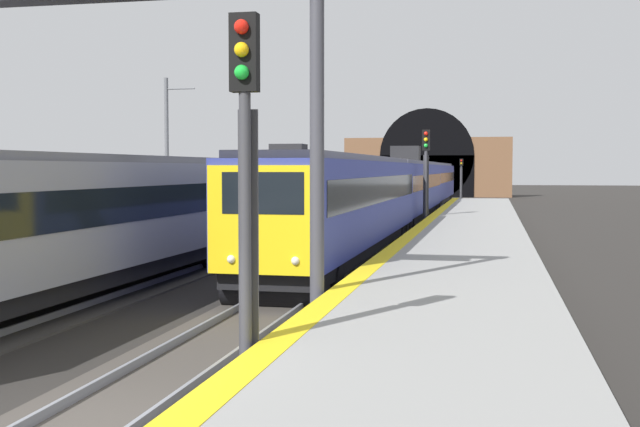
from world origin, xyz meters
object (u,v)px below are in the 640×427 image
Objects in this scene: catenary_mast_far at (167,154)px; railway_signal_mid at (426,172)px; overhead_signal_gantry at (106,52)px; railway_signal_far at (461,176)px; train_main_approaching at (405,188)px; train_adjacent_platform at (288,193)px; railway_signal_near at (245,177)px.

railway_signal_mid is at bearing -89.51° from catenary_mast_far.
overhead_signal_gantry is (-25.25, 4.46, 2.57)m from railway_signal_mid.
railway_signal_far is 72.21m from overhead_signal_gantry.
train_main_approaching is 13.64× the size of railway_signal_far.
overhead_signal_gantry is at bearing 6.50° from train_adjacent_platform.
overhead_signal_gantry is (4.75, 4.46, 2.49)m from railway_signal_near.
train_adjacent_platform is 30.47m from railway_signal_near.
railway_signal_near is 1.03× the size of railway_signal_mid.
train_main_approaching is at bearing -166.23° from railway_signal_mid.
railway_signal_far is at bearing -180.00° from railway_signal_mid.
railway_signal_near is at bearing -155.13° from catenary_mast_far.
railway_signal_far is (47.13, -7.05, 0.48)m from train_adjacent_platform.
railway_signal_near is at bearing 0.00° from railway_signal_far.
overhead_signal_gantry is 26.88m from catenary_mast_far.
train_main_approaching is 9.51m from train_adjacent_platform.
train_main_approaching is 0.96× the size of train_adjacent_platform.
train_main_approaching is 14.40m from catenary_mast_far.
railway_signal_near reaches higher than train_main_approaching.
overhead_signal_gantry is (-32.86, 2.59, 3.59)m from train_main_approaching.
catenary_mast_far reaches higher than train_main_approaching.
overhead_signal_gantry reaches higher than railway_signal_far.
railway_signal_near is (-29.63, -7.05, 1.15)m from train_adjacent_platform.
railway_signal_mid is 0.65× the size of catenary_mast_far.
railway_signal_mid is 0.59× the size of overhead_signal_gantry.
train_adjacent_platform is 11.77× the size of railway_signal_mid.
railway_signal_near is at bearing -136.82° from overhead_signal_gantry.
catenary_mast_far reaches higher than railway_signal_mid.
railway_signal_near reaches higher than train_adjacent_platform.
catenary_mast_far is (-0.12, 13.85, 0.98)m from railway_signal_mid.
train_adjacent_platform is at bearing -92.14° from catenary_mast_far.
train_main_approaching is 11.33× the size of railway_signal_mid.
train_adjacent_platform is 14.17× the size of railway_signal_far.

